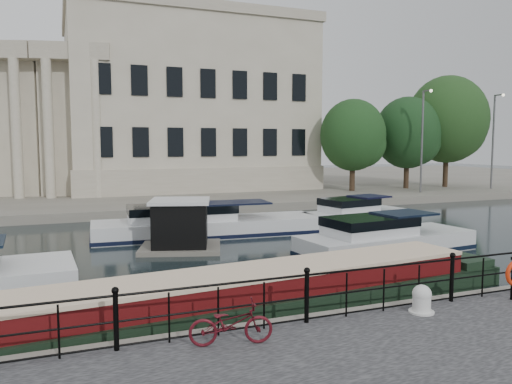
% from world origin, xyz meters
% --- Properties ---
extents(ground_plane, '(160.00, 160.00, 0.00)m').
position_xyz_m(ground_plane, '(0.00, 0.00, 0.00)').
color(ground_plane, black).
rests_on(ground_plane, ground).
extents(far_bank, '(120.00, 42.00, 0.55)m').
position_xyz_m(far_bank, '(0.00, 39.00, 0.28)').
color(far_bank, '#6B665B').
rests_on(far_bank, ground_plane).
extents(railing, '(24.14, 0.14, 1.22)m').
position_xyz_m(railing, '(0.00, -2.25, 1.20)').
color(railing, black).
rests_on(railing, near_quay).
extents(civic_building, '(53.55, 31.84, 16.85)m').
position_xyz_m(civic_building, '(-1.00, 34.71, 7.04)').
color(civic_building, '#ADA38C').
rests_on(civic_building, far_bank).
extents(lamp_posts, '(8.24, 1.55, 8.07)m').
position_xyz_m(lamp_posts, '(26.00, 20.70, 4.80)').
color(lamp_posts, '#59595B').
rests_on(lamp_posts, far_bank).
extents(bicycle, '(1.71, 0.89, 0.85)m').
position_xyz_m(bicycle, '(-1.92, -2.80, 0.98)').
color(bicycle, '#4B0D15').
rests_on(bicycle, near_quay).
extents(mooring_bollard, '(0.58, 0.58, 0.65)m').
position_xyz_m(mooring_bollard, '(2.75, -2.66, 0.86)').
color(mooring_bollard, silver).
rests_on(mooring_bollard, near_quay).
extents(narrowboat, '(15.77, 3.56, 1.57)m').
position_xyz_m(narrowboat, '(-0.04, 0.09, 0.37)').
color(narrowboat, black).
rests_on(narrowboat, ground_plane).
extents(harbour_hut, '(3.95, 3.59, 2.20)m').
position_xyz_m(harbour_hut, '(-0.26, 8.67, 0.95)').
color(harbour_hut, '#6B665B').
rests_on(harbour_hut, ground_plane).
extents(cabin_cruisers, '(26.38, 10.23, 1.99)m').
position_xyz_m(cabin_cruisers, '(1.28, 8.12, 0.37)').
color(cabin_cruisers, silver).
rests_on(cabin_cruisers, ground_plane).
extents(trees, '(16.13, 7.07, 9.96)m').
position_xyz_m(trees, '(24.43, 23.82, 5.73)').
color(trees, black).
rests_on(trees, far_bank).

